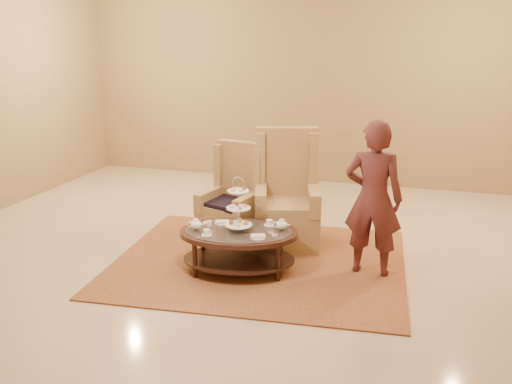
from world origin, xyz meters
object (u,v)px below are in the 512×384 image
(tea_table, at_px, (239,238))
(person, at_px, (373,199))
(armchair_right, at_px, (287,206))
(armchair_left, at_px, (234,207))

(tea_table, distance_m, person, 1.48)
(armchair_right, bearing_deg, tea_table, -120.29)
(tea_table, distance_m, armchair_left, 1.03)
(person, bearing_deg, tea_table, 18.20)
(armchair_left, height_order, person, person)
(armchair_left, xyz_separation_m, armchair_right, (0.65, 0.06, 0.06))
(armchair_left, xyz_separation_m, person, (1.74, -0.60, 0.43))
(armchair_left, distance_m, armchair_right, 0.66)
(armchair_left, bearing_deg, armchair_right, 16.96)
(tea_table, bearing_deg, person, 3.78)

